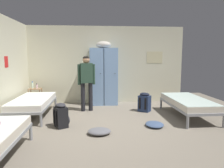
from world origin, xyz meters
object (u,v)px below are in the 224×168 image
Objects in this scene: bed_left_rear at (33,102)px; backpack_navy at (145,102)px; clothes_pile_denim at (154,124)px; lotion_bottle at (37,86)px; backpack_black at (61,116)px; shelf_unit at (35,95)px; person_traveler at (86,78)px; clothes_pile_grey at (99,131)px; water_bottle at (32,85)px; bed_right at (188,102)px; locker_bank at (104,75)px.

bed_left_rear is 3.45× the size of backpack_navy.
bed_left_rear is at bearing 159.46° from clothes_pile_denim.
backpack_black is at bearing -62.88° from lotion_bottle.
shelf_unit is 1.04× the size of backpack_black.
person_traveler reaches higher than clothes_pile_grey.
shelf_unit is 3.49× the size of lotion_bottle.
backpack_navy is at bearing 3.96° from bed_left_rear.
shelf_unit is 0.34m from water_bottle.
bed_right is at bearing -17.24° from person_traveler.
lotion_bottle is 3.28m from clothes_pile_grey.
backpack_black is at bearing -151.60° from backpack_navy.
bed_left_rear and bed_right have the same top height.
backpack_navy is (3.34, -0.94, -0.09)m from shelf_unit.
shelf_unit is at bearing 164.32° from backpack_navy.
bed_left_rear is 1.25m from water_bottle.
clothes_pile_grey is (-0.22, -2.73, -0.91)m from locker_bank.
water_bottle is 2.50m from backpack_black.
locker_bank reaches higher than lotion_bottle.
bed_left_rear reaches higher than clothes_pile_denim.
bed_left_rear is at bearing -74.25° from water_bottle.
backpack_black is (1.14, -2.13, -0.09)m from shelf_unit.
water_bottle reaches higher than clothes_pile_denim.
person_traveler is at bearing 99.36° from clothes_pile_grey.
backpack_navy is at bearing 147.68° from bed_right.
shelf_unit is at bearing 118.17° from backpack_black.
shelf_unit is (-2.20, -0.09, -0.62)m from locker_bank.
clothes_pile_grey is at bearing -155.66° from bed_right.
person_traveler is 2.13m from clothes_pile_grey.
clothes_pile_grey is 1.01× the size of clothes_pile_denim.
bed_left_rear is at bearing 139.17° from clothes_pile_grey.
water_bottle is 1.38× the size of lotion_bottle.
water_bottle reaches higher than bed_right.
locker_bank is 2.15m from lotion_bottle.
locker_bank is at bearing 138.14° from backpack_navy.
bed_right is 2.61m from clothes_pile_grey.
person_traveler is at bearing 16.11° from bed_left_rear.
lotion_bottle is (0.07, -0.04, 0.30)m from shelf_unit.
backpack_black is at bearing -47.68° from bed_left_rear.
locker_bank is 3.76× the size of backpack_black.
backpack_black is (1.22, -2.15, -0.41)m from water_bottle.
locker_bank reaches higher than clothes_pile_denim.
clothes_pile_denim is at bearing -147.44° from bed_right.
backpack_black is (-0.53, -1.38, -0.70)m from person_traveler.
person_traveler is 3.35× the size of clothes_pile_grey.
person_traveler reaches higher than bed_right.
water_bottle is 0.41× the size of backpack_black.
bed_left_rear is 3.10m from backpack_navy.
shelf_unit is at bearing 145.00° from clothes_pile_denim.
locker_bank reaches higher than person_traveler.
shelf_unit is at bearing 155.97° from person_traveler.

